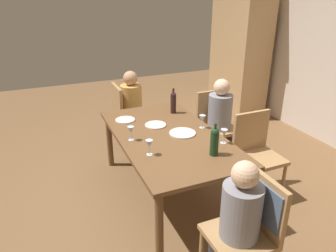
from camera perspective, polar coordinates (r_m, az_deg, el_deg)
The scene contains 19 objects.
ground_plane at distance 3.68m, azimuth 0.00°, elevation -11.84°, with size 10.00×10.00×0.00m, color brown.
armoire_cabinet at distance 5.98m, azimuth 12.75°, elevation 13.04°, with size 1.18×0.62×2.18m.
dining_table at distance 3.34m, azimuth 0.00°, elevation -2.74°, with size 1.85×1.03×0.72m.
chair_far_left at distance 4.18m, azimuth 8.58°, elevation 0.83°, with size 0.44×0.44×0.92m.
chair_left_end at distance 4.50m, azimuth -7.58°, elevation 2.57°, with size 0.44×0.44×0.92m.
chair_right_end at distance 2.48m, azimuth 15.23°, elevation -15.66°, with size 0.44×0.46×0.92m.
chair_far_right at distance 3.57m, azimuth 15.51°, elevation -3.95°, with size 0.44×0.44×0.92m.
person_woman_host at distance 4.05m, azimuth 9.50°, elevation 1.78°, with size 0.35×0.30×1.12m.
person_man_bearded at distance 4.49m, azimuth -6.27°, elevation 4.08°, with size 0.29×0.34×1.11m.
person_man_guest at distance 2.38m, azimuth 12.37°, elevation -16.02°, with size 0.29×0.33×1.09m.
wine_bottle_tall_green at distance 2.89m, azimuth 8.38°, elevation -2.65°, with size 0.08×0.08×0.31m.
wine_bottle_dark_red at distance 3.85m, azimuth 0.97°, elevation 4.37°, with size 0.07×0.07×0.31m.
wine_glass_near_left at distance 3.14m, azimuth 10.07°, elevation -1.32°, with size 0.07×0.07×0.15m.
wine_glass_centre at distance 3.45m, azimuth 6.21°, elevation 1.28°, with size 0.07×0.07×0.15m.
wine_glass_near_right at distance 3.17m, azimuth -6.72°, elevation -0.81°, with size 0.07×0.07×0.15m.
wine_glass_far at distance 2.88m, azimuth -3.40°, elevation -3.33°, with size 0.07×0.07×0.15m.
dinner_plate_host at distance 3.70m, azimuth -7.72°, elevation 1.10°, with size 0.23×0.23×0.01m, color silver.
dinner_plate_guest_left at distance 3.34m, azimuth 2.62°, elevation -1.28°, with size 0.28×0.28×0.01m, color silver.
dinner_plate_guest_right at distance 3.53m, azimuth -2.26°, elevation 0.19°, with size 0.23×0.23×0.01m, color silver.
Camera 1 is at (2.76, -1.18, 2.13)m, focal length 33.82 mm.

